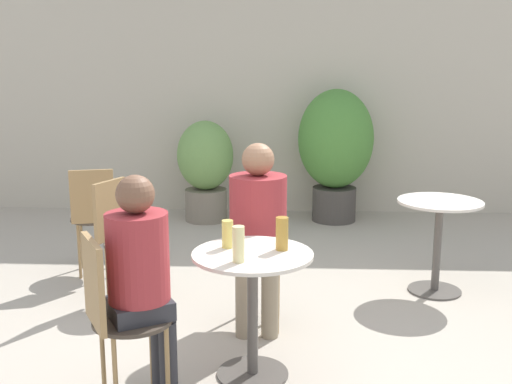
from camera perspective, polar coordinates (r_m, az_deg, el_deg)
name	(u,v)px	position (r m, az deg, el deg)	size (l,w,h in m)	color
ground_plane	(240,371)	(3.56, -1.54, -16.66)	(20.00, 20.00, 0.00)	#B2A899
storefront_wall	(264,84)	(7.03, 0.75, 10.26)	(10.00, 0.06, 3.00)	beige
cafe_table_near	(253,288)	(3.30, -0.33, -9.09)	(0.66, 0.66, 0.72)	#514C47
cafe_table_far	(438,228)	(4.72, 16.99, -3.28)	(0.63, 0.63, 0.72)	#514C47
bistro_chair_0	(259,242)	(4.01, 0.27, -4.78)	(0.40, 0.40, 0.90)	#42382D
bistro_chair_1	(114,307)	(3.05, -13.41, -10.63)	(0.45, 0.44, 0.90)	#42382D
bistro_chair_2	(94,211)	(5.02, -15.19, -1.77)	(0.41, 0.43, 0.90)	#42382D
bistro_chair_3	(121,230)	(4.40, -12.71, -3.56)	(0.44, 0.43, 0.90)	#42382D
seated_person_0	(258,221)	(3.82, 0.18, -2.82)	(0.37, 0.38, 1.23)	gray
seated_person_1	(141,269)	(3.02, -10.88, -7.23)	(0.38, 0.37, 1.20)	#2D2D33
beer_glass_0	(228,234)	(3.31, -2.73, -4.01)	(0.06, 0.06, 0.15)	#DBC65B
beer_glass_1	(239,244)	(3.06, -1.68, -4.99)	(0.06, 0.06, 0.19)	beige
beer_glass_2	(282,234)	(3.26, 2.49, -3.98)	(0.07, 0.07, 0.18)	#B28433
potted_plant_0	(205,166)	(6.65, -4.84, 2.51)	(0.62, 0.62, 1.12)	slate
potted_plant_1	(336,146)	(6.64, 7.58, 4.36)	(0.82, 0.82, 1.46)	#47423D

